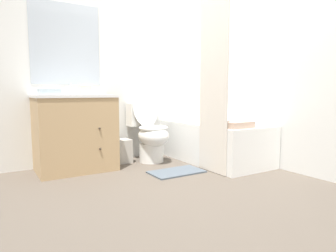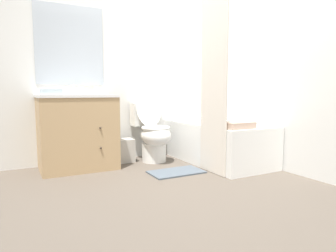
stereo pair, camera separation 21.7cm
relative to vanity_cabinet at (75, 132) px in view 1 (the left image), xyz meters
name	(u,v)px [view 1 (the left image)]	position (x,y,z in m)	size (l,w,h in m)	color
ground_plane	(205,191)	(0.79, -1.34, -0.44)	(14.00, 14.00, 0.00)	brown
wall_back	(128,64)	(0.79, 0.31, 0.81)	(8.00, 0.06, 2.50)	silver
wall_right	(243,63)	(2.04, -0.53, 0.81)	(0.05, 2.62, 2.50)	silver
vanity_cabinet	(75,132)	(0.00, 0.00, 0.00)	(0.85, 0.60, 0.85)	tan
sink_faucet	(69,92)	(0.00, 0.20, 0.45)	(0.14, 0.12, 0.12)	silver
toilet	(150,134)	(0.92, -0.05, -0.08)	(0.38, 0.63, 0.85)	white
bathtub	(214,141)	(1.64, -0.45, -0.19)	(0.73, 1.46, 0.49)	white
shower_curtain	(213,80)	(1.26, -0.88, 0.57)	(0.02, 0.44, 2.00)	silver
wastebasket	(121,151)	(0.57, 0.07, -0.29)	(0.24, 0.21, 0.29)	#B7B2A8
tissue_box	(85,90)	(0.12, 0.01, 0.46)	(0.12, 0.14, 0.12)	beige
soap_dispenser	(102,89)	(0.35, 0.05, 0.48)	(0.06, 0.06, 0.15)	silver
hand_towel_folded	(49,92)	(-0.28, -0.16, 0.44)	(0.21, 0.16, 0.06)	silver
bath_towel_folded	(237,125)	(1.48, -1.01, 0.09)	(0.32, 0.23, 0.07)	tan
bath_mat	(177,172)	(0.91, -0.70, -0.43)	(0.59, 0.34, 0.02)	#4C5660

